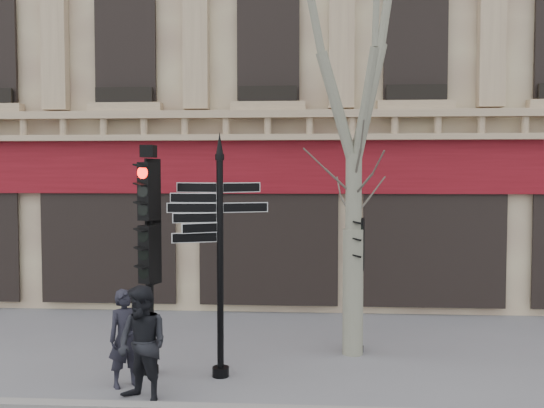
{
  "coord_description": "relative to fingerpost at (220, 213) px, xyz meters",
  "views": [
    {
      "loc": [
        1.05,
        -9.83,
        3.46
      ],
      "look_at": [
        0.37,
        0.6,
        2.92
      ],
      "focal_mm": 40.0,
      "sensor_mm": 36.0,
      "label": 1
    }
  ],
  "objects": [
    {
      "name": "ground",
      "position": [
        0.48,
        -0.2,
        -2.78
      ],
      "size": [
        80.0,
        80.0,
        0.0
      ],
      "primitive_type": "plane",
      "color": "slate",
      "rests_on": "ground"
    },
    {
      "name": "traffic_signal_main",
      "position": [
        -1.22,
        0.06,
        -0.3
      ],
      "size": [
        0.51,
        0.43,
        3.92
      ],
      "rotation": [
        0.0,
        0.0,
        -0.33
      ],
      "color": "black",
      "rests_on": "ground"
    },
    {
      "name": "pedestrian_a",
      "position": [
        -1.46,
        -0.56,
        -1.98
      ],
      "size": [
        0.69,
        0.65,
        1.58
      ],
      "primitive_type": "imported",
      "rotation": [
        0.0,
        0.0,
        0.66
      ],
      "color": "black",
      "rests_on": "ground"
    },
    {
      "name": "traffic_signal_secondary",
      "position": [
        2.42,
        1.58,
        -0.97
      ],
      "size": [
        0.47,
        0.37,
        2.59
      ],
      "rotation": [
        0.0,
        0.0,
        -0.14
      ],
      "color": "black",
      "rests_on": "ground"
    },
    {
      "name": "plane_tree",
      "position": [
        2.32,
        1.43,
        3.71
      ],
      "size": [
        3.48,
        3.48,
        9.24
      ],
      "color": "gray",
      "rests_on": "ground"
    },
    {
      "name": "pedestrian_b",
      "position": [
        -1.0,
        -1.21,
        -1.89
      ],
      "size": [
        1.08,
        1.01,
        1.76
      ],
      "primitive_type": "imported",
      "rotation": [
        0.0,
        0.0,
        -0.53
      ],
      "color": "black",
      "rests_on": "ground"
    },
    {
      "name": "building",
      "position": [
        0.48,
        12.28,
        6.21
      ],
      "size": [
        28.0,
        15.52,
        18.0
      ],
      "color": "tan",
      "rests_on": "ground"
    },
    {
      "name": "fingerpost",
      "position": [
        0.0,
        0.0,
        0.0
      ],
      "size": [
        1.98,
        1.98,
        4.13
      ],
      "rotation": [
        0.0,
        0.0,
        0.16
      ],
      "color": "black",
      "rests_on": "ground"
    }
  ]
}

